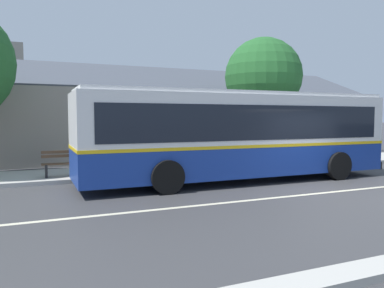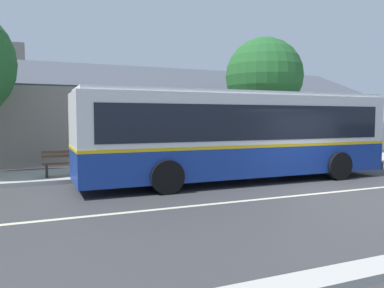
# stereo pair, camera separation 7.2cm
# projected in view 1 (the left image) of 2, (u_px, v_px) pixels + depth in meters

# --- Properties ---
(ground_plane) EXTENTS (300.00, 300.00, 0.00)m
(ground_plane) POSITION_uv_depth(u_px,v_px,m) (334.00, 192.00, 11.16)
(ground_plane) COLOR #38383A
(sidewalk_far) EXTENTS (60.00, 3.00, 0.15)m
(sidewalk_far) POSITION_uv_depth(u_px,v_px,m) (234.00, 166.00, 16.65)
(sidewalk_far) COLOR #ADAAA3
(sidewalk_far) RESTS_ON ground
(lane_divider_stripe) EXTENTS (60.00, 0.16, 0.01)m
(lane_divider_stripe) POSITION_uv_depth(u_px,v_px,m) (334.00, 192.00, 11.16)
(lane_divider_stripe) COLOR beige
(lane_divider_stripe) RESTS_ON ground
(community_building) EXTENTS (26.38, 9.00, 6.35)m
(community_building) POSITION_uv_depth(u_px,v_px,m) (145.00, 122.00, 22.92)
(community_building) COLOR gray
(community_building) RESTS_ON ground
(transit_bus) EXTENTS (11.13, 2.78, 3.09)m
(transit_bus) POSITION_uv_depth(u_px,v_px,m) (238.00, 134.00, 13.06)
(transit_bus) COLOR navy
(transit_bus) RESTS_ON ground
(bench_by_building) EXTENTS (1.60, 0.51, 0.94)m
(bench_by_building) POSITION_uv_depth(u_px,v_px,m) (66.00, 165.00, 13.16)
(bench_by_building) COLOR brown
(bench_by_building) RESTS_ON sidewalk_far
(street_tree_primary) EXTENTS (3.71, 3.71, 6.07)m
(street_tree_primary) POSITION_uv_depth(u_px,v_px,m) (262.00, 79.00, 18.07)
(street_tree_primary) COLOR #4C3828
(street_tree_primary) RESTS_ON ground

